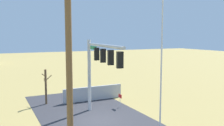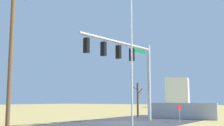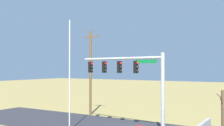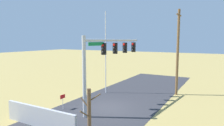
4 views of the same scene
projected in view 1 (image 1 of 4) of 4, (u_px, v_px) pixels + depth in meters
ground_plane at (97, 121)px, 18.46m from camera, size 160.00×160.00×0.00m
sidewalk_corner at (86, 107)px, 21.99m from camera, size 6.00×6.00×0.01m
retaining_fence at (93, 93)px, 24.28m from camera, size 0.20×6.12×1.38m
signal_mast at (98, 62)px, 18.10m from camera, size 7.83×1.18×6.07m
flagpole at (161, 68)px, 15.53m from camera, size 0.10×0.10×8.72m
utility_pole at (69, 81)px, 9.81m from camera, size 1.90×0.26×8.86m
bare_tree at (46, 86)px, 22.77m from camera, size 1.27×1.02×3.29m
open_sign at (120, 98)px, 21.69m from camera, size 0.56×0.04×1.22m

